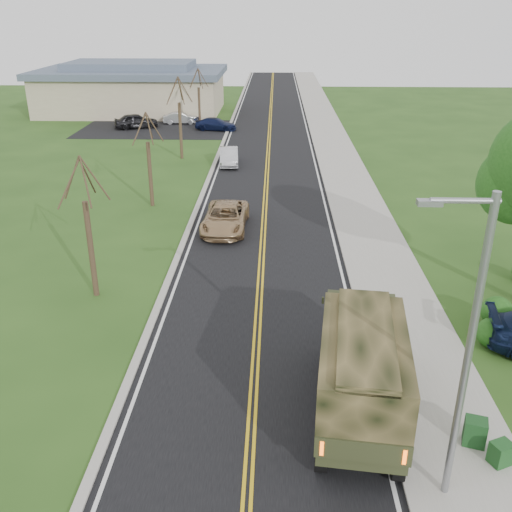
{
  "coord_description": "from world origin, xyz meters",
  "views": [
    {
      "loc": [
        0.59,
        -11.5,
        11.36
      ],
      "look_at": [
        -0.15,
        10.27,
        1.8
      ],
      "focal_mm": 40.0,
      "sensor_mm": 36.0,
      "label": 1
    }
  ],
  "objects_px": {
    "military_truck": "(362,364)",
    "suv_champagne": "(225,218)",
    "sedan_silver": "(229,157)",
    "utility_box_near": "(475,432)",
    "utility_box_far": "(501,453)"
  },
  "relations": [
    {
      "from": "military_truck",
      "to": "suv_champagne",
      "type": "xyz_separation_m",
      "value": [
        -5.29,
        15.57,
        -1.2
      ]
    },
    {
      "from": "utility_box_near",
      "to": "utility_box_far",
      "type": "relative_size",
      "value": 1.23
    },
    {
      "from": "suv_champagne",
      "to": "sedan_silver",
      "type": "height_order",
      "value": "suv_champagne"
    },
    {
      "from": "utility_box_near",
      "to": "utility_box_far",
      "type": "bearing_deg",
      "value": -40.66
    },
    {
      "from": "military_truck",
      "to": "utility_box_near",
      "type": "relative_size",
      "value": 8.6
    },
    {
      "from": "suv_champagne",
      "to": "military_truck",
      "type": "bearing_deg",
      "value": -69.28
    },
    {
      "from": "military_truck",
      "to": "sedan_silver",
      "type": "xyz_separation_m",
      "value": [
        -6.18,
        29.67,
        -1.25
      ]
    },
    {
      "from": "sedan_silver",
      "to": "utility_box_far",
      "type": "height_order",
      "value": "sedan_silver"
    },
    {
      "from": "suv_champagne",
      "to": "utility_box_near",
      "type": "relative_size",
      "value": 6.3
    },
    {
      "from": "military_truck",
      "to": "sedan_silver",
      "type": "height_order",
      "value": "military_truck"
    },
    {
      "from": "sedan_silver",
      "to": "utility_box_near",
      "type": "distance_m",
      "value": 32.18
    },
    {
      "from": "suv_champagne",
      "to": "utility_box_far",
      "type": "bearing_deg",
      "value": -61.18
    },
    {
      "from": "military_truck",
      "to": "suv_champagne",
      "type": "height_order",
      "value": "military_truck"
    },
    {
      "from": "suv_champagne",
      "to": "utility_box_near",
      "type": "distance_m",
      "value": 18.7
    },
    {
      "from": "suv_champagne",
      "to": "utility_box_far",
      "type": "distance_m",
      "value": 19.57
    }
  ]
}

